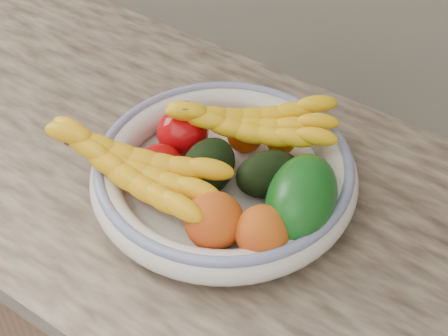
% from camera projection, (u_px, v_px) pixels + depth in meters
% --- Properties ---
extents(fruit_bowl, '(0.39, 0.39, 0.08)m').
position_uv_depth(fruit_bowl, '(224.00, 174.00, 1.00)').
color(fruit_bowl, silver).
rests_on(fruit_bowl, kitchen_counter).
extents(clementine_back_left, '(0.06, 0.06, 0.05)m').
position_uv_depth(clementine_back_left, '(245.00, 135.00, 1.05)').
color(clementine_back_left, '#DF4904').
rests_on(clementine_back_left, fruit_bowl).
extents(clementine_back_right, '(0.06, 0.06, 0.04)m').
position_uv_depth(clementine_back_right, '(281.00, 140.00, 1.04)').
color(clementine_back_right, '#DF6304').
rests_on(clementine_back_right, fruit_bowl).
extents(tomato_left, '(0.09, 0.09, 0.07)m').
position_uv_depth(tomato_left, '(183.00, 132.00, 1.04)').
color(tomato_left, '#BB070B').
rests_on(tomato_left, fruit_bowl).
extents(tomato_near_left, '(0.08, 0.08, 0.06)m').
position_uv_depth(tomato_near_left, '(160.00, 167.00, 0.99)').
color(tomato_near_left, '#AB0707').
rests_on(tomato_near_left, fruit_bowl).
extents(avocado_center, '(0.09, 0.12, 0.07)m').
position_uv_depth(avocado_center, '(208.00, 167.00, 0.99)').
color(avocado_center, black).
rests_on(avocado_center, fruit_bowl).
extents(avocado_right, '(0.11, 0.12, 0.07)m').
position_uv_depth(avocado_right, '(269.00, 174.00, 0.98)').
color(avocado_right, black).
rests_on(avocado_right, fruit_bowl).
extents(green_mango, '(0.16, 0.17, 0.13)m').
position_uv_depth(green_mango, '(301.00, 198.00, 0.93)').
color(green_mango, '#0E4E13').
rests_on(green_mango, fruit_bowl).
extents(peach_front, '(0.09, 0.09, 0.08)m').
position_uv_depth(peach_front, '(214.00, 221.00, 0.91)').
color(peach_front, orange).
rests_on(peach_front, fruit_bowl).
extents(peach_right, '(0.09, 0.09, 0.07)m').
position_uv_depth(peach_right, '(263.00, 232.00, 0.89)').
color(peach_right, orange).
rests_on(peach_right, fruit_bowl).
extents(banana_bunch_back, '(0.28, 0.22, 0.08)m').
position_uv_depth(banana_bunch_back, '(251.00, 127.00, 1.01)').
color(banana_bunch_back, yellow).
rests_on(banana_bunch_back, fruit_bowl).
extents(banana_bunch_front, '(0.30, 0.15, 0.08)m').
position_uv_depth(banana_bunch_front, '(133.00, 170.00, 0.96)').
color(banana_bunch_front, yellow).
rests_on(banana_bunch_front, fruit_bowl).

